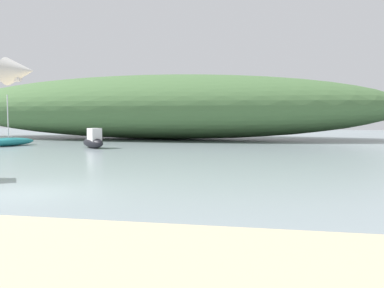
% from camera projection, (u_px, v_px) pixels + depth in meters
% --- Properties ---
extents(ground_plane, '(120.00, 120.00, 0.00)m').
position_uv_depth(ground_plane, '(25.00, 193.00, 13.45)').
color(ground_plane, gray).
extents(distant_hill, '(46.74, 13.31, 6.50)m').
position_uv_depth(distant_hill, '(162.00, 107.00, 43.62)').
color(distant_hill, '#476B3D').
rests_on(distant_hill, ground).
extents(sailboat_far_left, '(3.12, 4.56, 4.04)m').
position_uv_depth(sailboat_far_left, '(9.00, 142.00, 33.55)').
color(sailboat_far_left, teal).
rests_on(sailboat_far_left, ground).
extents(motorboat_near_shore, '(2.77, 2.65, 1.48)m').
position_uv_depth(motorboat_near_shore, '(93.00, 141.00, 31.44)').
color(motorboat_near_shore, black).
rests_on(motorboat_near_shore, ground).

